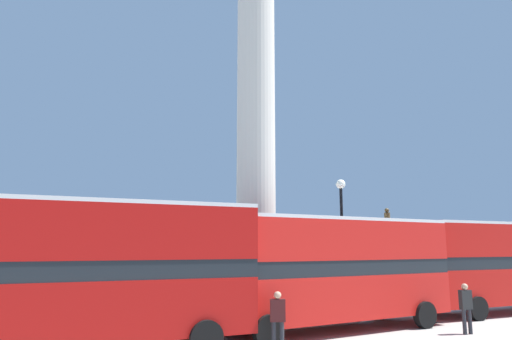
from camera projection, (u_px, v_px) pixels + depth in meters
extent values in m
plane|color=#ADA89E|center=(256.00, 318.00, 19.98)|extent=(200.00, 200.00, 0.00)
cube|color=beige|center=(256.00, 306.00, 20.07)|extent=(6.24, 6.24, 1.00)
cube|color=beige|center=(256.00, 283.00, 20.23)|extent=(4.49, 4.49, 1.00)
cube|color=beige|center=(256.00, 260.00, 20.40)|extent=(2.74, 2.74, 1.00)
cylinder|color=beige|center=(256.00, 77.00, 21.83)|extent=(1.80, 1.80, 16.19)
cube|color=#B7140F|center=(511.00, 284.00, 22.04)|extent=(10.89, 2.97, 1.59)
cube|color=black|center=(509.00, 262.00, 22.22)|extent=(10.89, 2.92, 0.55)
cube|color=#B7140F|center=(507.00, 241.00, 22.38)|extent=(10.89, 2.97, 1.46)
cube|color=silver|center=(506.00, 225.00, 22.52)|extent=(10.89, 2.97, 0.12)
cylinder|color=black|center=(434.00, 302.00, 21.53)|extent=(1.01, 0.35, 1.00)
cylinder|color=black|center=(477.00, 308.00, 19.31)|extent=(1.01, 0.35, 1.00)
cube|color=#A80F0C|center=(64.00, 309.00, 12.90)|extent=(11.03, 3.09, 1.66)
cube|color=black|center=(66.00, 269.00, 13.09)|extent=(11.03, 3.04, 0.55)
cube|color=#A80F0C|center=(69.00, 232.00, 13.26)|extent=(11.03, 3.09, 1.59)
cube|color=silver|center=(71.00, 203.00, 13.41)|extent=(11.03, 3.09, 0.12)
cylinder|color=black|center=(184.00, 324.00, 15.41)|extent=(1.01, 0.35, 1.00)
cylinder|color=black|center=(206.00, 338.00, 13.11)|extent=(1.01, 0.35, 1.00)
cube|color=red|center=(332.00, 296.00, 17.02)|extent=(10.13, 2.95, 1.56)
cube|color=black|center=(331.00, 267.00, 17.20)|extent=(10.13, 2.90, 0.55)
cube|color=red|center=(330.00, 240.00, 17.36)|extent=(10.13, 2.95, 1.44)
cube|color=silver|center=(330.00, 220.00, 17.49)|extent=(10.13, 2.95, 0.12)
cylinder|color=black|center=(379.00, 307.00, 19.64)|extent=(1.01, 0.35, 1.00)
cylinder|color=black|center=(425.00, 315.00, 17.52)|extent=(1.01, 0.35, 1.00)
cylinder|color=black|center=(233.00, 320.00, 16.27)|extent=(1.01, 0.35, 1.00)
cylinder|color=black|center=(268.00, 331.00, 14.15)|extent=(1.01, 0.35, 1.00)
cube|color=beige|center=(390.00, 279.00, 27.74)|extent=(4.05, 3.75, 2.24)
ellipsoid|color=brown|center=(388.00, 235.00, 28.18)|extent=(2.34, 1.97, 0.97)
cone|color=brown|center=(405.00, 228.00, 28.15)|extent=(1.08, 0.95, 1.02)
cylinder|color=brown|center=(387.00, 220.00, 28.34)|extent=(0.36, 0.36, 0.90)
sphere|color=brown|center=(387.00, 210.00, 28.44)|extent=(0.28, 0.28, 0.28)
cylinder|color=brown|center=(399.00, 252.00, 28.21)|extent=(0.20, 0.20, 1.07)
cylinder|color=brown|center=(401.00, 252.00, 27.68)|extent=(0.20, 0.20, 1.07)
cylinder|color=brown|center=(377.00, 252.00, 28.34)|extent=(0.20, 0.20, 1.07)
cylinder|color=brown|center=(378.00, 252.00, 27.82)|extent=(0.20, 0.20, 1.07)
cylinder|color=black|center=(345.00, 312.00, 20.28)|extent=(0.31, 0.31, 0.40)
cylinder|color=black|center=(343.00, 251.00, 20.72)|extent=(0.14, 0.14, 5.75)
sphere|color=white|center=(341.00, 184.00, 21.24)|extent=(0.44, 0.44, 0.44)
cylinder|color=#28282D|center=(274.00, 336.00, 13.70)|extent=(0.14, 0.14, 0.84)
cylinder|color=#28282D|center=(282.00, 336.00, 13.71)|extent=(0.14, 0.14, 0.84)
cube|color=#471919|center=(278.00, 310.00, 13.83)|extent=(0.49, 0.35, 0.67)
sphere|color=tan|center=(278.00, 295.00, 13.90)|extent=(0.23, 0.23, 0.23)
cylinder|color=#28282D|center=(470.00, 322.00, 16.36)|extent=(0.14, 0.14, 0.86)
cylinder|color=#28282D|center=(464.00, 322.00, 16.28)|extent=(0.14, 0.14, 0.86)
cube|color=black|center=(465.00, 300.00, 16.45)|extent=(0.48, 0.24, 0.68)
sphere|color=tan|center=(465.00, 287.00, 16.52)|extent=(0.23, 0.23, 0.23)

